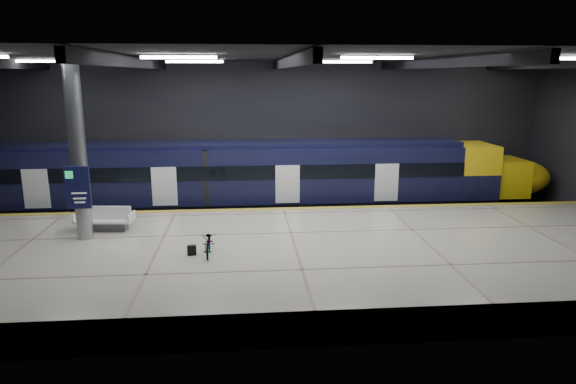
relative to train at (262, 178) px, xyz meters
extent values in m
plane|color=black|center=(0.90, -5.50, -2.06)|extent=(30.00, 30.00, 0.00)
cube|color=black|center=(0.90, 2.50, 1.94)|extent=(30.00, 0.10, 8.00)
cube|color=black|center=(0.90, -13.50, 1.94)|extent=(30.00, 0.10, 8.00)
cube|color=black|center=(0.90, -5.50, 5.94)|extent=(30.00, 16.00, 0.10)
cube|color=black|center=(-5.10, -5.50, 5.69)|extent=(0.25, 16.00, 0.40)
cube|color=black|center=(0.90, -5.50, 5.69)|extent=(0.25, 16.00, 0.40)
cube|color=black|center=(6.90, -5.50, 5.69)|extent=(0.25, 16.00, 0.40)
cube|color=white|center=(-3.10, -7.50, 5.82)|extent=(2.60, 0.18, 0.10)
cube|color=white|center=(3.90, -7.50, 5.82)|extent=(2.60, 0.18, 0.10)
cube|color=white|center=(10.90, -7.50, 5.82)|extent=(2.60, 0.18, 0.10)
cube|color=white|center=(-10.10, -1.50, 5.82)|extent=(2.60, 0.18, 0.10)
cube|color=white|center=(-3.10, -1.50, 5.82)|extent=(2.60, 0.18, 0.10)
cube|color=white|center=(3.90, -1.50, 5.82)|extent=(2.60, 0.18, 0.10)
cube|color=white|center=(10.90, -1.50, 5.82)|extent=(2.60, 0.18, 0.10)
cube|color=beige|center=(0.90, -8.00, -1.51)|extent=(30.00, 11.00, 1.10)
cube|color=gold|center=(0.90, -2.75, -0.95)|extent=(30.00, 0.40, 0.01)
cube|color=gray|center=(0.90, -0.72, -1.98)|extent=(30.00, 0.08, 0.16)
cube|color=gray|center=(0.90, 0.72, -1.98)|extent=(30.00, 0.08, 0.16)
cube|color=black|center=(-1.80, 0.00, -1.51)|extent=(24.00, 2.58, 0.80)
cube|color=black|center=(-1.80, 0.00, 0.27)|extent=(24.00, 2.80, 2.75)
cube|color=black|center=(-1.80, 0.00, 1.76)|extent=(24.00, 2.30, 0.24)
cube|color=black|center=(-1.80, -1.41, 0.54)|extent=(24.00, 0.04, 0.70)
cube|color=white|center=(1.20, -1.41, -0.06)|extent=(1.20, 0.05, 1.90)
cube|color=yellow|center=(11.20, 0.00, 0.27)|extent=(2.00, 2.80, 2.75)
ellipsoid|color=yellow|center=(13.80, 0.00, -0.21)|extent=(3.60, 2.52, 1.90)
cube|color=black|center=(11.50, 0.00, 0.44)|extent=(1.60, 2.38, 0.80)
cube|color=#595B60|center=(-6.63, -5.47, -0.79)|extent=(1.81, 0.71, 0.33)
cube|color=white|center=(-6.63, -5.47, -0.54)|extent=(2.28, 1.13, 0.09)
cube|color=white|center=(-6.63, -5.47, -0.23)|extent=(2.20, 0.28, 0.55)
cube|color=white|center=(-7.73, -5.37, -0.41)|extent=(0.15, 0.94, 0.33)
cube|color=white|center=(-5.53, -5.57, -0.41)|extent=(0.15, 0.94, 0.33)
imported|color=#99999E|center=(-2.22, -8.79, -0.52)|extent=(0.61, 1.69, 0.89)
cube|color=black|center=(-2.82, -8.79, -0.78)|extent=(0.33, 0.24, 0.35)
cylinder|color=#9EA0A5|center=(-7.10, -6.50, 2.49)|extent=(0.60, 0.60, 6.90)
cube|color=#10123C|center=(-7.10, -6.92, 1.14)|extent=(0.90, 0.12, 1.60)
camera|label=1|loc=(-0.92, -26.12, 5.25)|focal=32.00mm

